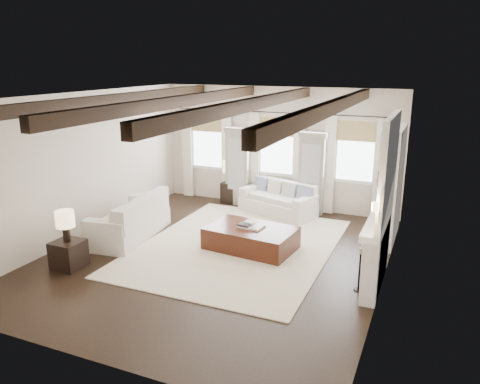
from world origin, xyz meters
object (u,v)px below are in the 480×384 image
at_px(sofa_left, 132,221).
at_px(side_table_front, 69,254).
at_px(sofa_back, 279,201).
at_px(ottoman, 251,238).
at_px(side_table_back, 229,192).

distance_m(sofa_left, side_table_front, 1.83).
xyz_separation_m(sofa_back, sofa_left, (-2.49, -2.88, 0.05)).
bearing_deg(sofa_back, side_table_front, -119.42).
height_order(ottoman, side_table_back, side_table_back).
xyz_separation_m(sofa_back, ottoman, (0.21, -2.48, -0.10)).
bearing_deg(sofa_left, sofa_back, 49.10).
relative_size(sofa_back, ottoman, 1.18).
height_order(sofa_back, sofa_left, sofa_left).
distance_m(ottoman, side_table_back, 3.41).
distance_m(ottoman, side_table_front, 3.62).
distance_m(side_table_front, side_table_back, 5.22).
bearing_deg(ottoman, sofa_left, -165.59).
bearing_deg(sofa_left, side_table_front, -94.87).
xyz_separation_m(sofa_left, side_table_back, (0.89, 3.29, -0.09)).
distance_m(sofa_back, side_table_back, 1.65).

